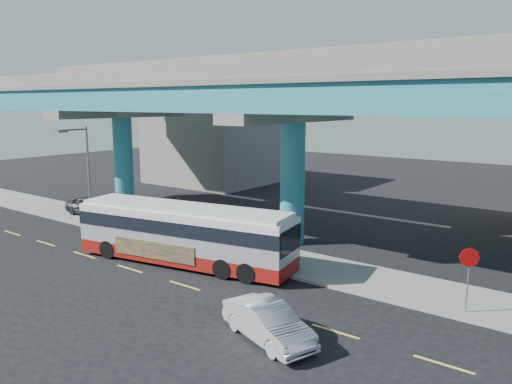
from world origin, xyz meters
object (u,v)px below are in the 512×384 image
Objects in this scene: parked_car at (89,206)px; stop_sign at (469,266)px; transit_bus at (184,232)px; street_lamp at (81,161)px; sedan at (268,322)px.

stop_sign reaches higher than parked_car.
transit_bus is 1.85× the size of street_lamp.
transit_bus reaches higher than sedan.
transit_bus is 2.83× the size of sedan.
parked_car is 5.12m from street_lamp.
transit_bus is 11.50m from street_lamp.
street_lamp is at bearing 162.59° from transit_bus.
street_lamp is at bearing 172.48° from stop_sign.
transit_bus is at bearing -7.08° from street_lamp.
sedan is 0.65× the size of street_lamp.
street_lamp reaches higher than stop_sign.
parked_car is (-13.71, 3.58, -0.88)m from transit_bus.
street_lamp is (-11.05, 1.37, 2.90)m from transit_bus.
stop_sign is at bearing 1.63° from street_lamp.
sedan is 1.05× the size of parked_car.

